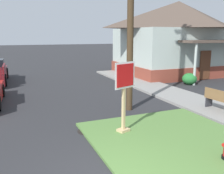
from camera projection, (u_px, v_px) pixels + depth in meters
The scene contains 7 objects.
grass_corner_patch at pixel (169, 138), 7.48m from camera, with size 4.62×4.49×0.08m, color #567F3D.
sidewalk_strip at pixel (173, 94), 12.92m from camera, with size 2.20×18.27×0.12m, color gray.
stop_sign at pixel (124, 97), 7.66m from camera, with size 0.77×0.38×2.23m.
manhole_cover at pixel (88, 131), 8.11m from camera, with size 0.70×0.70×0.02m, color black.
street_bench at pixel (222, 100), 9.79m from camera, with size 0.50×1.55×0.85m.
corner_house at pixel (177, 37), 19.76m from camera, with size 9.16×8.11×5.70m.
shrub_near_porch at pixel (189, 79), 15.68m from camera, with size 0.91×0.91×0.74m, color #277432.
Camera 1 is at (-1.81, -4.19, 3.11)m, focal length 39.47 mm.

